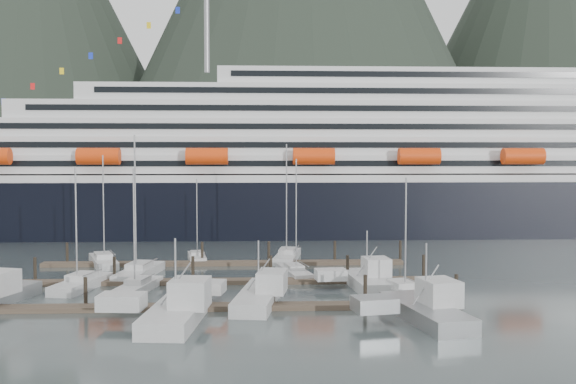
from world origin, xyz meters
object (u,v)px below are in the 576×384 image
at_px(sailboat_a, 82,285).
at_px(trawler_d, 424,310).
at_px(sailboat_b, 139,273).
at_px(trawler_e, 366,280).
at_px(sailboat_f, 197,258).
at_px(sailboat_e, 103,262).
at_px(trawler_c, 257,295).
at_px(trawler_b, 174,312).
at_px(sailboat_d, 294,272).
at_px(sailboat_h, 401,292).
at_px(sailboat_c, 138,288).
at_px(sailboat_g, 287,257).
at_px(cruise_ship, 416,169).

height_order(sailboat_a, trawler_d, sailboat_a).
height_order(sailboat_b, trawler_e, sailboat_b).
relative_size(sailboat_b, sailboat_f, 1.50).
bearing_deg(sailboat_e, sailboat_a, 165.00).
height_order(trawler_c, trawler_e, trawler_e).
height_order(trawler_b, trawler_d, trawler_b).
bearing_deg(trawler_b, sailboat_d, -21.78).
bearing_deg(trawler_b, sailboat_h, -59.65).
xyz_separation_m(sailboat_b, trawler_d, (29.08, -22.73, 0.48)).
relative_size(sailboat_c, sailboat_g, 0.82).
bearing_deg(sailboat_a, trawler_d, -101.58).
distance_m(sailboat_a, sailboat_g, 30.42).
relative_size(sailboat_b, sailboat_h, 1.37).
bearing_deg(cruise_ship, sailboat_b, -133.50).
distance_m(sailboat_c, trawler_e, 24.90).
relative_size(trawler_b, trawler_d, 0.98).
bearing_deg(trawler_b, trawler_d, -84.49).
bearing_deg(sailboat_e, cruise_ship, -72.94).
bearing_deg(trawler_e, sailboat_h, -152.08).
bearing_deg(trawler_d, sailboat_h, -12.04).
height_order(cruise_ship, sailboat_f, cruise_ship).
bearing_deg(trawler_d, trawler_b, 78.76).
relative_size(trawler_c, trawler_e, 1.26).
distance_m(sailboat_f, trawler_d, 42.05).
xyz_separation_m(cruise_ship, sailboat_b, (-44.82, -47.24, -11.57)).
distance_m(sailboat_a, sailboat_f, 22.16).
relative_size(sailboat_f, sailboat_h, 0.91).
bearing_deg(sailboat_b, sailboat_h, -103.93).
bearing_deg(sailboat_d, trawler_c, 151.91).
xyz_separation_m(cruise_ship, sailboat_d, (-26.09, -47.27, -11.63)).
xyz_separation_m(sailboat_f, trawler_e, (20.43, -20.10, 0.50)).
bearing_deg(trawler_d, sailboat_a, 54.16).
distance_m(sailboat_b, trawler_c, 20.84).
relative_size(sailboat_b, sailboat_d, 1.20).
height_order(sailboat_h, trawler_c, sailboat_h).
height_order(sailboat_b, sailboat_g, sailboat_b).
distance_m(sailboat_g, trawler_d, 36.60).
relative_size(sailboat_b, trawler_d, 1.33).
xyz_separation_m(sailboat_c, sailboat_d, (17.35, 8.72, -0.01)).
relative_size(sailboat_a, sailboat_b, 0.79).
bearing_deg(sailboat_c, sailboat_f, -0.72).
bearing_deg(cruise_ship, sailboat_e, -143.32).
distance_m(sailboat_a, trawler_e, 31.33).
bearing_deg(sailboat_c, trawler_d, -105.57).
height_order(sailboat_g, trawler_b, sailboat_g).
relative_size(sailboat_c, sailboat_e, 0.90).
relative_size(cruise_ship, trawler_d, 15.88).
xyz_separation_m(sailboat_d, sailboat_h, (10.52, -12.41, 0.01)).
height_order(sailboat_b, trawler_b, sailboat_b).
relative_size(sailboat_b, sailboat_c, 1.28).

